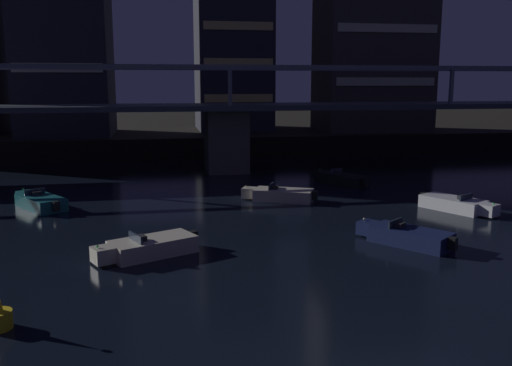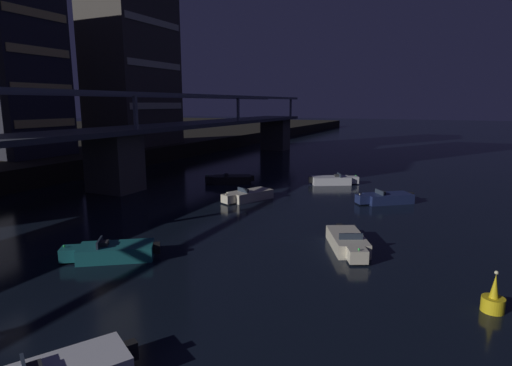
% 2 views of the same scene
% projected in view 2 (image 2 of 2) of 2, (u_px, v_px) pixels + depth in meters
% --- Properties ---
extents(river_bridge, '(85.98, 6.40, 9.38)m').
position_uv_depth(river_bridge, '(114.00, 145.00, 39.17)').
color(river_bridge, '#4C4944').
rests_on(river_bridge, ground).
extents(tower_central, '(8.43, 10.78, 20.31)m').
position_uv_depth(tower_central, '(10.00, 70.00, 48.01)').
color(tower_central, '#282833').
rests_on(tower_central, far_riverbank).
extents(tower_east_tall, '(12.54, 8.54, 29.49)m').
position_uv_depth(tower_east_tall, '(131.00, 44.00, 59.76)').
color(tower_east_tall, '#423D38').
rests_on(tower_east_tall, far_riverbank).
extents(speedboat_near_left, '(4.05, 4.66, 1.16)m').
position_uv_depth(speedboat_near_left, '(386.00, 198.00, 35.09)').
color(speedboat_near_left, '#19234C').
rests_on(speedboat_near_left, ground).
extents(speedboat_near_right, '(4.97, 3.35, 1.16)m').
position_uv_depth(speedboat_near_right, '(348.00, 242.00, 23.99)').
color(speedboat_near_right, beige).
rests_on(speedboat_near_right, ground).
extents(speedboat_mid_left, '(5.00, 3.27, 1.16)m').
position_uv_depth(speedboat_mid_left, '(249.00, 195.00, 36.19)').
color(speedboat_mid_left, beige).
rests_on(speedboat_mid_left, ground).
extents(speedboat_mid_center, '(3.55, 4.88, 1.16)m').
position_uv_depth(speedboat_mid_center, '(230.00, 179.00, 43.81)').
color(speedboat_mid_center, black).
rests_on(speedboat_mid_center, ground).
extents(speedboat_mid_right, '(3.54, 4.89, 1.16)m').
position_uv_depth(speedboat_mid_right, '(333.00, 180.00, 43.27)').
color(speedboat_mid_right, silver).
rests_on(speedboat_mid_right, ground).
extents(speedboat_far_left, '(3.88, 4.75, 1.16)m').
position_uv_depth(speedboat_far_left, '(112.00, 252.00, 22.46)').
color(speedboat_far_left, '#196066').
rests_on(speedboat_far_left, ground).
extents(channel_buoy, '(0.90, 0.90, 1.76)m').
position_uv_depth(channel_buoy, '(493.00, 300.00, 16.80)').
color(channel_buoy, yellow).
rests_on(channel_buoy, ground).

